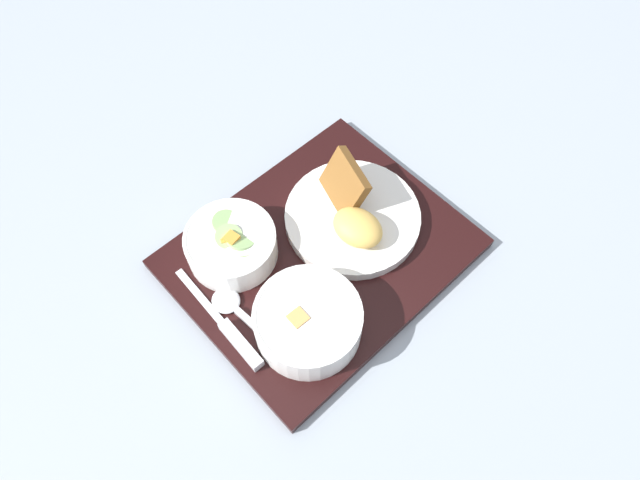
% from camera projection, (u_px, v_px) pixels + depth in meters
% --- Properties ---
extents(ground_plane, '(4.00, 4.00, 0.00)m').
position_uv_depth(ground_plane, '(320.00, 256.00, 0.84)').
color(ground_plane, '#99A3AD').
extents(serving_tray, '(0.42, 0.35, 0.02)m').
position_uv_depth(serving_tray, '(320.00, 253.00, 0.83)').
color(serving_tray, black).
rests_on(serving_tray, ground_plane).
extents(bowl_salad, '(0.13, 0.13, 0.05)m').
position_uv_depth(bowl_salad, '(231.00, 244.00, 0.80)').
color(bowl_salad, white).
rests_on(bowl_salad, serving_tray).
extents(bowl_soup, '(0.14, 0.14, 0.05)m').
position_uv_depth(bowl_soup, '(308.00, 320.00, 0.74)').
color(bowl_soup, white).
rests_on(bowl_soup, serving_tray).
extents(plate_main, '(0.20, 0.20, 0.08)m').
position_uv_depth(plate_main, '(353.00, 216.00, 0.83)').
color(plate_main, white).
rests_on(plate_main, serving_tray).
extents(knife, '(0.03, 0.19, 0.02)m').
position_uv_depth(knife, '(235.00, 337.00, 0.75)').
color(knife, silver).
rests_on(knife, serving_tray).
extents(spoon, '(0.04, 0.15, 0.01)m').
position_uv_depth(spoon, '(240.00, 313.00, 0.77)').
color(spoon, silver).
rests_on(spoon, serving_tray).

